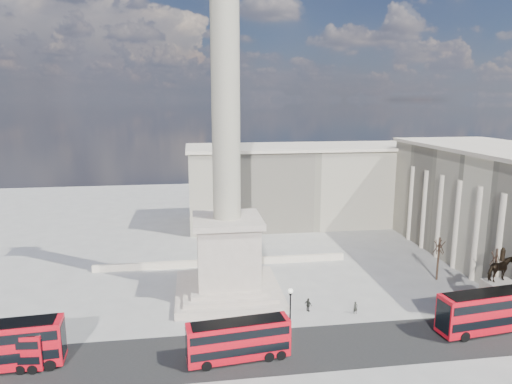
{
  "coord_description": "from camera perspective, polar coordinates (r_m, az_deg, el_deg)",
  "views": [
    {
      "loc": [
        -4.53,
        -53.09,
        25.98
      ],
      "look_at": [
        3.44,
        2.2,
        14.67
      ],
      "focal_mm": 32.0,
      "sensor_mm": 36.0,
      "label": 1
    }
  ],
  "objects": [
    {
      "name": "asphalt_road",
      "position": [
        51.21,
        3.89,
        -19.06
      ],
      "size": [
        120.0,
        9.0,
        0.01
      ],
      "primitive_type": "cube",
      "color": "#262626",
      "rests_on": "ground"
    },
    {
      "name": "red_bus_c",
      "position": [
        59.47,
        27.07,
        -13.1
      ],
      "size": [
        12.14,
        4.09,
        4.83
      ],
      "rotation": [
        0.0,
        0.0,
        0.12
      ],
      "color": "red",
      "rests_on": "ground"
    },
    {
      "name": "pedestrian_standing",
      "position": [
        61.37,
        23.76,
        -13.86
      ],
      "size": [
        0.8,
        0.66,
        1.5
      ],
      "primitive_type": "imported",
      "rotation": [
        0.0,
        0.0,
        3.27
      ],
      "color": "black",
      "rests_on": "ground"
    },
    {
      "name": "victorian_lamp",
      "position": [
        50.92,
        4.3,
        -14.59
      ],
      "size": [
        0.53,
        0.53,
        6.21
      ],
      "rotation": [
        0.0,
        0.0,
        -0.23
      ],
      "color": "black",
      "rests_on": "ground"
    },
    {
      "name": "equestrian_statue",
      "position": [
        62.99,
        28.02,
        -11.2
      ],
      "size": [
        4.37,
        3.28,
        9.01
      ],
      "color": "beige",
      "rests_on": "ground"
    },
    {
      "name": "bare_tree_far",
      "position": [
        77.97,
        27.18,
        -5.16
      ],
      "size": [
        1.68,
        1.68,
        6.85
      ],
      "rotation": [
        0.0,
        0.0,
        0.17
      ],
      "color": "#332319",
      "rests_on": "ground"
    },
    {
      "name": "nelsons_column",
      "position": [
        59.71,
        -3.65,
        -1.21
      ],
      "size": [
        14.0,
        14.0,
        49.85
      ],
      "color": "#BEAF9E",
      "rests_on": "ground"
    },
    {
      "name": "balustrade_wall",
      "position": [
        73.76,
        -4.23,
        -8.75
      ],
      "size": [
        40.0,
        0.6,
        1.1
      ],
      "primitive_type": "cube",
      "color": "beige",
      "rests_on": "ground"
    },
    {
      "name": "bare_tree_mid",
      "position": [
        71.65,
        21.94,
        -6.17
      ],
      "size": [
        1.78,
        1.78,
        6.75
      ],
      "rotation": [
        0.0,
        0.0,
        0.21
      ],
      "color": "#332319",
      "rests_on": "ground"
    },
    {
      "name": "pedestrian_walking",
      "position": [
        59.37,
        12.34,
        -13.95
      ],
      "size": [
        0.61,
        0.43,
        1.56
      ],
      "primitive_type": "imported",
      "rotation": [
        0.0,
        0.0,
        0.1
      ],
      "color": "black",
      "rests_on": "ground"
    },
    {
      "name": "building_northeast",
      "position": [
        97.87,
        6.45,
        0.98
      ],
      "size": [
        51.0,
        17.0,
        16.6
      ],
      "color": "beige",
      "rests_on": "ground"
    },
    {
      "name": "ground",
      "position": [
        59.28,
        -3.09,
        -14.56
      ],
      "size": [
        180.0,
        180.0,
        0.0
      ],
      "primitive_type": "plane",
      "color": "#A09E98",
      "rests_on": "ground"
    },
    {
      "name": "red_bus_b",
      "position": [
        48.39,
        -2.13,
        -17.97
      ],
      "size": [
        10.63,
        3.54,
        4.23
      ],
      "rotation": [
        0.0,
        0.0,
        0.11
      ],
      "color": "red",
      "rests_on": "ground"
    },
    {
      "name": "pedestrian_crossing",
      "position": [
        58.94,
        6.56,
        -13.84
      ],
      "size": [
        1.0,
        1.05,
        1.75
      ],
      "primitive_type": "imported",
      "rotation": [
        0.0,
        0.0,
        2.29
      ],
      "color": "black",
      "rests_on": "ground"
    },
    {
      "name": "building_east",
      "position": [
        81.92,
        29.26,
        -1.77
      ],
      "size": [
        19.0,
        46.0,
        18.6
      ],
      "color": "beige",
      "rests_on": "ground"
    },
    {
      "name": "bare_tree_near",
      "position": [
        69.32,
        27.85,
        -7.17
      ],
      "size": [
        1.58,
        1.58,
        6.89
      ],
      "rotation": [
        0.0,
        0.0,
        -0.22
      ],
      "color": "#332319",
      "rests_on": "ground"
    }
  ]
}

